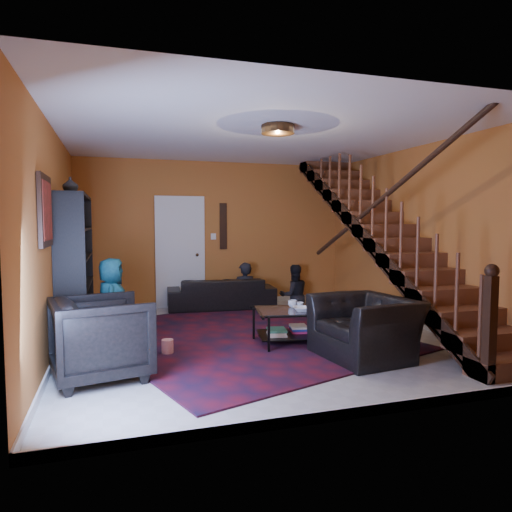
{
  "coord_description": "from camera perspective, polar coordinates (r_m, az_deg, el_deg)",
  "views": [
    {
      "loc": [
        -1.89,
        -6.02,
        1.64
      ],
      "look_at": [
        0.1,
        0.4,
        1.13
      ],
      "focal_mm": 32.0,
      "sensor_mm": 36.0,
      "label": 1
    }
  ],
  "objects": [
    {
      "name": "door",
      "position": [
        8.85,
        -9.45,
        0.28
      ],
      "size": [
        0.82,
        0.05,
        2.05
      ],
      "primitive_type": "cube",
      "color": "silver",
      "rests_on": "floor"
    },
    {
      "name": "room",
      "position": [
        7.55,
        -12.7,
        -7.95
      ],
      "size": [
        5.5,
        5.5,
        5.5
      ],
      "color": "#AB6526",
      "rests_on": "ground"
    },
    {
      "name": "cup_b",
      "position": [
        6.26,
        5.55,
        -6.16
      ],
      "size": [
        0.1,
        0.1,
        0.09
      ],
      "primitive_type": "imported",
      "rotation": [
        0.0,
        0.0,
        -0.11
      ],
      "color": "#999999",
      "rests_on": "coffee_table"
    },
    {
      "name": "armchair_left",
      "position": [
        5.08,
        -18.76,
        -9.66
      ],
      "size": [
        1.12,
        1.1,
        0.87
      ],
      "primitive_type": "imported",
      "rotation": [
        0.0,
        0.0,
        1.77
      ],
      "color": "black",
      "rests_on": "floor"
    },
    {
      "name": "vase",
      "position": [
        6.16,
        -22.19,
        8.24
      ],
      "size": [
        0.18,
        0.18,
        0.19
      ],
      "primitive_type": "imported",
      "color": "#999999",
      "rests_on": "bookshelf"
    },
    {
      "name": "cup_a",
      "position": [
        6.33,
        4.61,
        -5.96
      ],
      "size": [
        0.13,
        0.13,
        0.1
      ],
      "primitive_type": "imported",
      "rotation": [
        0.0,
        0.0,
        -0.05
      ],
      "color": "#999999",
      "rests_on": "coffee_table"
    },
    {
      "name": "armchair_right",
      "position": [
        5.7,
        13.43,
        -8.7
      ],
      "size": [
        1.12,
        1.24,
        0.73
      ],
      "primitive_type": "imported",
      "rotation": [
        0.0,
        0.0,
        -1.45
      ],
      "color": "black",
      "rests_on": "floor"
    },
    {
      "name": "wall_hanging",
      "position": [
        8.99,
        -4.11,
        3.74
      ],
      "size": [
        0.14,
        0.03,
        0.9
      ],
      "primitive_type": "cube",
      "color": "black",
      "rests_on": "room"
    },
    {
      "name": "floor",
      "position": [
        6.52,
        0.21,
        -10.24
      ],
      "size": [
        5.5,
        5.5,
        0.0
      ],
      "primitive_type": "plane",
      "color": "beige",
      "rests_on": "ground"
    },
    {
      "name": "person_child",
      "position": [
        6.24,
        -17.59,
        -5.62
      ],
      "size": [
        0.41,
        0.6,
        1.17
      ],
      "primitive_type": "imported",
      "rotation": [
        0.0,
        0.0,
        1.5
      ],
      "color": "#1B5F66",
      "rests_on": "armchair_left"
    },
    {
      "name": "framed_picture",
      "position": [
        5.17,
        -24.86,
        5.13
      ],
      "size": [
        0.04,
        0.74,
        0.74
      ],
      "primitive_type": "cube",
      "color": "maroon",
      "rests_on": "room"
    },
    {
      "name": "staircase",
      "position": [
        7.24,
        16.46,
        2.23
      ],
      "size": [
        0.95,
        5.02,
        3.18
      ],
      "color": "brown",
      "rests_on": "floor"
    },
    {
      "name": "ceiling_fixture",
      "position": [
        5.66,
        2.74,
        15.51
      ],
      "size": [
        0.4,
        0.4,
        0.1
      ],
      "primitive_type": "cylinder",
      "color": "#3F2814",
      "rests_on": "room"
    },
    {
      "name": "popcorn_bucket",
      "position": [
        5.84,
        -11.0,
        -11.01
      ],
      "size": [
        0.16,
        0.16,
        0.17
      ],
      "primitive_type": "cylinder",
      "rotation": [
        0.0,
        0.0,
        0.12
      ],
      "color": "red",
      "rests_on": "rug"
    },
    {
      "name": "sofa",
      "position": [
        8.64,
        -4.37,
        -4.67
      ],
      "size": [
        2.05,
        0.95,
        0.58
      ],
      "primitive_type": "imported",
      "rotation": [
        0.0,
        0.0,
        3.05
      ],
      "color": "black",
      "rests_on": "floor"
    },
    {
      "name": "bookshelf",
      "position": [
        6.68,
        -21.55,
        -1.79
      ],
      "size": [
        0.35,
        1.8,
        2.0
      ],
      "color": "black",
      "rests_on": "floor"
    },
    {
      "name": "person_adult_a",
      "position": [
        8.82,
        -1.45,
        -5.05
      ],
      "size": [
        0.48,
        0.32,
        1.31
      ],
      "primitive_type": "imported",
      "rotation": [
        0.0,
        0.0,
        3.13
      ],
      "color": "black",
      "rests_on": "sofa"
    },
    {
      "name": "coffee_table",
      "position": [
        6.25,
        5.69,
        -8.41
      ],
      "size": [
        1.32,
        0.91,
        0.46
      ],
      "rotation": [
        0.0,
        0.0,
        -0.18
      ],
      "color": "black",
      "rests_on": "floor"
    },
    {
      "name": "person_adult_b",
      "position": [
        9.16,
        4.77,
        -4.94
      ],
      "size": [
        0.63,
        0.5,
        1.24
      ],
      "primitive_type": "imported",
      "rotation": [
        0.0,
        0.0,
        3.08
      ],
      "color": "black",
      "rests_on": "sofa"
    },
    {
      "name": "rug",
      "position": [
        6.6,
        -1.81,
        -9.99
      ],
      "size": [
        4.65,
        4.98,
        0.02
      ],
      "primitive_type": "cube",
      "rotation": [
        0.0,
        0.0,
        0.31
      ],
      "color": "#4F0E19",
      "rests_on": "floor"
    },
    {
      "name": "bowl",
      "position": [
        6.08,
        5.79,
        -6.61
      ],
      "size": [
        0.31,
        0.31,
        0.06
      ],
      "primitive_type": "imported",
      "rotation": [
        0.0,
        0.0,
        -0.4
      ],
      "color": "#999999",
      "rests_on": "coffee_table"
    }
  ]
}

